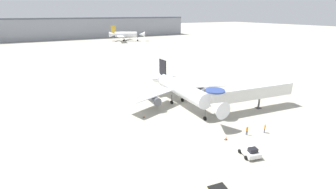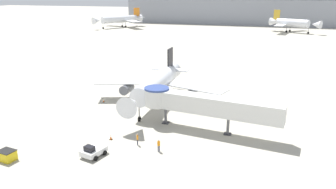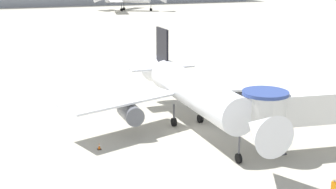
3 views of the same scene
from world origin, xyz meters
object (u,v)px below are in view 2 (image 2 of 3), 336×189
at_px(ground_crew_marshaller, 137,139).
at_px(ground_crew_wing_walker, 159,145).
at_px(pushback_tug_white, 93,151).
at_px(background_jet_orange_tail, 121,19).
at_px(main_airplane, 157,84).
at_px(background_jet_gold_tail, 292,23).
at_px(traffic_cone_port_wing, 104,101).
at_px(traffic_cone_near_nose, 111,137).
at_px(jet_bridge, 201,104).
at_px(service_container_yellow, 7,155).

xyz_separation_m(ground_crew_marshaller, ground_crew_wing_walker, (3.54, -0.96, 0.01)).
distance_m(pushback_tug_white, background_jet_orange_tail, 167.77).
relative_size(main_airplane, pushback_tug_white, 7.55).
bearing_deg(ground_crew_wing_walker, ground_crew_marshaller, 120.76).
xyz_separation_m(background_jet_gold_tail, background_jet_orange_tail, (-99.56, -3.93, -0.10)).
relative_size(main_airplane, traffic_cone_port_wing, 44.59).
relative_size(traffic_cone_port_wing, ground_crew_marshaller, 0.35).
relative_size(background_jet_gold_tail, background_jet_orange_tail, 0.84).
height_order(traffic_cone_near_nose, ground_crew_wing_walker, ground_crew_wing_walker).
xyz_separation_m(traffic_cone_near_nose, background_jet_gold_tail, (30.89, 151.60, 4.73)).
bearing_deg(main_airplane, jet_bridge, -43.24).
bearing_deg(traffic_cone_port_wing, pushback_tug_white, -65.12).
relative_size(ground_crew_marshaller, background_jet_gold_tail, 0.06).
bearing_deg(background_jet_orange_tail, main_airplane, -33.12).
xyz_separation_m(ground_crew_marshaller, background_jet_orange_tail, (-73.17, 148.17, 3.98)).
relative_size(traffic_cone_near_nose, ground_crew_marshaller, 0.42).
bearing_deg(traffic_cone_port_wing, traffic_cone_near_nose, -58.29).
relative_size(pushback_tug_white, service_container_yellow, 1.54).
bearing_deg(background_jet_orange_tail, ground_crew_wing_walker, -34.09).
distance_m(pushback_tug_white, background_jet_gold_tail, 159.94).
height_order(jet_bridge, ground_crew_wing_walker, jet_bridge).
bearing_deg(pushback_tug_white, main_airplane, 100.71).
relative_size(jet_bridge, background_jet_gold_tail, 0.80).
xyz_separation_m(main_airplane, traffic_cone_near_nose, (-1.13, -17.43, -3.68)).
relative_size(jet_bridge, ground_crew_wing_walker, 12.57).
relative_size(jet_bridge, background_jet_orange_tail, 0.67).
height_order(jet_bridge, pushback_tug_white, jet_bridge).
bearing_deg(jet_bridge, ground_crew_wing_walker, -104.84).
height_order(pushback_tug_white, traffic_cone_near_nose, pushback_tug_white).
relative_size(service_container_yellow, traffic_cone_near_nose, 3.19).
height_order(main_airplane, traffic_cone_near_nose, main_airplane).
bearing_deg(background_jet_gold_tail, traffic_cone_port_wing, -167.74).
bearing_deg(background_jet_orange_tail, pushback_tug_white, -37.10).
xyz_separation_m(ground_crew_marshaller, background_jet_gold_tail, (26.39, 152.09, 4.08)).
distance_m(main_airplane, pushback_tug_white, 22.98).
xyz_separation_m(main_airplane, pushback_tug_white, (-1.03, -22.72, -3.31)).
bearing_deg(main_airplane, background_jet_gold_tail, 76.41).
distance_m(ground_crew_wing_walker, background_jet_gold_tail, 154.80).
bearing_deg(jet_bridge, background_jet_orange_tail, 127.35).
bearing_deg(pushback_tug_white, ground_crew_wing_walker, 39.10).
bearing_deg(traffic_cone_near_nose, ground_crew_marshaller, -6.28).
height_order(traffic_cone_near_nose, ground_crew_marshaller, ground_crew_marshaller).
bearing_deg(jet_bridge, main_airplane, 145.29).
xyz_separation_m(main_airplane, ground_crew_marshaller, (3.36, -17.93, -3.02)).
height_order(ground_crew_marshaller, background_jet_gold_tail, background_jet_gold_tail).
xyz_separation_m(main_airplane, service_container_yellow, (-11.10, -27.19, -3.34)).
bearing_deg(background_jet_gold_tail, ground_crew_wing_walker, -159.77).
height_order(service_container_yellow, background_jet_gold_tail, background_jet_gold_tail).
height_order(jet_bridge, traffic_cone_near_nose, jet_bridge).
bearing_deg(traffic_cone_port_wing, background_jet_gold_tail, 73.54).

